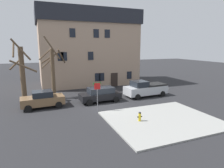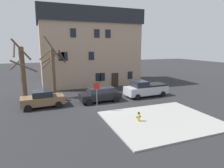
# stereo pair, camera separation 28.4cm
# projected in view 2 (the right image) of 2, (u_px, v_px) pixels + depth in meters

# --- Properties ---
(ground_plane) EXTENTS (120.00, 120.00, 0.00)m
(ground_plane) POSITION_uv_depth(u_px,v_px,m) (105.00, 106.00, 20.29)
(ground_plane) COLOR #262628
(sidewalk_slab) EXTENTS (9.05, 7.44, 0.12)m
(sidewalk_slab) POSITION_uv_depth(u_px,v_px,m) (161.00, 120.00, 16.33)
(sidewalk_slab) COLOR #999993
(sidewalk_slab) RESTS_ON ground_plane
(building_main) EXTENTS (15.72, 8.84, 11.76)m
(building_main) POSITION_uv_depth(u_px,v_px,m) (88.00, 48.00, 31.94)
(building_main) COLOR tan
(building_main) RESTS_ON ground_plane
(tree_bare_near) EXTENTS (2.94, 2.99, 7.02)m
(tree_bare_near) POSITION_uv_depth(u_px,v_px,m) (23.00, 71.00, 21.66)
(tree_bare_near) COLOR brown
(tree_bare_near) RESTS_ON ground_plane
(tree_bare_mid) EXTENTS (3.07, 3.06, 7.31)m
(tree_bare_mid) POSITION_uv_depth(u_px,v_px,m) (53.00, 70.00, 22.79)
(tree_bare_mid) COLOR brown
(tree_bare_mid) RESTS_ON ground_plane
(car_brown_sedan) EXTENTS (4.31, 2.27, 1.73)m
(car_brown_sedan) POSITION_uv_depth(u_px,v_px,m) (43.00, 99.00, 19.76)
(car_brown_sedan) COLOR brown
(car_brown_sedan) RESTS_ON ground_plane
(car_black_wagon) EXTENTS (4.65, 2.25, 1.65)m
(car_black_wagon) POSITION_uv_depth(u_px,v_px,m) (100.00, 94.00, 21.72)
(car_black_wagon) COLOR black
(car_black_wagon) RESTS_ON ground_plane
(pickup_truck_silver) EXTENTS (5.49, 2.53, 2.01)m
(pickup_truck_silver) POSITION_uv_depth(u_px,v_px,m) (146.00, 89.00, 24.07)
(pickup_truck_silver) COLOR #B7BABF
(pickup_truck_silver) RESTS_ON ground_plane
(fire_hydrant) EXTENTS (0.42, 0.22, 0.78)m
(fire_hydrant) POSITION_uv_depth(u_px,v_px,m) (139.00, 116.00, 15.84)
(fire_hydrant) COLOR gold
(fire_hydrant) RESTS_ON sidewalk_slab
(street_sign_pole) EXTENTS (0.76, 0.07, 2.85)m
(street_sign_pole) POSITION_uv_depth(u_px,v_px,m) (97.00, 91.00, 18.20)
(street_sign_pole) COLOR slate
(street_sign_pole) RESTS_ON ground_plane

